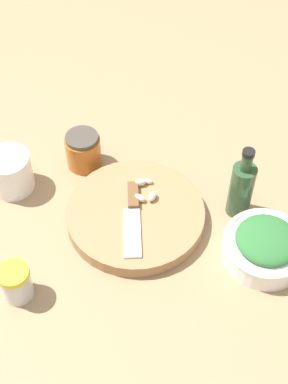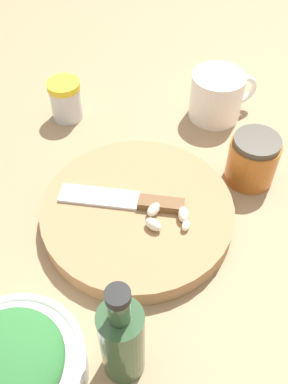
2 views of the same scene
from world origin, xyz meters
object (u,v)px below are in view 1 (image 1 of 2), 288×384
at_px(cutting_board, 135,215).
at_px(coffee_mug, 10,171).
at_px(herb_bowl, 265,246).
at_px(garlic_cloves, 145,191).
at_px(honey_jar, 83,150).
at_px(chef_knife, 132,214).
at_px(oil_bottle, 241,188).
at_px(spice_jar, 16,283).

bearing_deg(cutting_board, coffee_mug, -28.41).
distance_m(herb_bowl, coffee_mug, 0.56).
height_order(garlic_cloves, herb_bowl, herb_bowl).
bearing_deg(herb_bowl, honey_jar, -43.15).
relative_size(chef_knife, coffee_mug, 1.49).
relative_size(coffee_mug, honey_jar, 1.50).
distance_m(cutting_board, garlic_cloves, 0.06).
relative_size(herb_bowl, oil_bottle, 0.94).
relative_size(coffee_mug, oil_bottle, 0.72).
bearing_deg(coffee_mug, honey_jar, -165.26).
height_order(cutting_board, honey_jar, honey_jar).
xyz_separation_m(chef_knife, coffee_mug, (0.24, -0.15, 0.01)).
xyz_separation_m(chef_knife, oil_bottle, (-0.23, -0.01, 0.03)).
bearing_deg(oil_bottle, honey_jar, -31.09).
height_order(spice_jar, oil_bottle, oil_bottle).
height_order(honey_jar, oil_bottle, oil_bottle).
bearing_deg(coffee_mug, herb_bowl, 151.59).
xyz_separation_m(chef_knife, spice_jar, (0.23, 0.13, 0.00)).
bearing_deg(cutting_board, honey_jar, -63.14).
bearing_deg(herb_bowl, oil_bottle, -80.91).
bearing_deg(oil_bottle, cutting_board, -1.83).
height_order(chef_knife, garlic_cloves, garlic_cloves).
bearing_deg(oil_bottle, chef_knife, 1.39).
distance_m(coffee_mug, honey_jar, 0.17).
relative_size(garlic_cloves, oil_bottle, 0.39).
relative_size(herb_bowl, coffee_mug, 1.31).
height_order(garlic_cloves, oil_bottle, oil_bottle).
height_order(garlic_cloves, spice_jar, spice_jar).
relative_size(spice_jar, coffee_mug, 0.60).
relative_size(chef_knife, oil_bottle, 1.06).
bearing_deg(garlic_cloves, cutting_board, 57.34).
xyz_separation_m(cutting_board, chef_knife, (0.01, 0.01, 0.02)).
distance_m(garlic_cloves, honey_jar, 0.18).
distance_m(herb_bowl, honey_jar, 0.45).
bearing_deg(spice_jar, cutting_board, -149.45).
xyz_separation_m(garlic_cloves, herb_bowl, (-0.21, 0.17, -0.00)).
relative_size(cutting_board, honey_jar, 3.39).
bearing_deg(oil_bottle, coffee_mug, -16.97).
height_order(cutting_board, chef_knife, chef_knife).
bearing_deg(garlic_cloves, spice_jar, 34.56).
relative_size(chef_knife, garlic_cloves, 2.76).
relative_size(chef_knife, honey_jar, 2.23).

